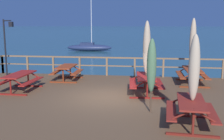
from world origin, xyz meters
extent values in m
plane|color=#2D5B6B|center=(0.00, 0.00, 0.00)|extent=(600.00, 600.00, 0.00)
cube|color=brown|center=(0.00, 0.00, 0.36)|extent=(14.61, 9.25, 0.72)
cube|color=brown|center=(0.00, 4.48, 1.77)|extent=(14.31, 0.09, 0.08)
cube|color=brown|center=(0.00, 4.48, 1.30)|extent=(14.31, 0.07, 0.06)
cube|color=brown|center=(-7.15, 4.48, 1.25)|extent=(0.10, 0.10, 1.05)
cube|color=brown|center=(-5.56, 4.48, 1.25)|extent=(0.10, 0.10, 1.05)
cube|color=brown|center=(-3.97, 4.48, 1.25)|extent=(0.10, 0.10, 1.05)
cube|color=brown|center=(-2.38, 4.48, 1.25)|extent=(0.10, 0.10, 1.05)
cube|color=brown|center=(-0.79, 4.48, 1.25)|extent=(0.10, 0.10, 1.05)
cube|color=brown|center=(0.79, 4.48, 1.25)|extent=(0.10, 0.10, 1.05)
cube|color=brown|center=(2.38, 4.48, 1.25)|extent=(0.10, 0.10, 1.05)
cube|color=brown|center=(3.97, 4.48, 1.25)|extent=(0.10, 0.10, 1.05)
cube|color=brown|center=(5.56, 4.48, 1.25)|extent=(0.10, 0.10, 1.05)
cube|color=brown|center=(-7.15, 4.48, 1.25)|extent=(0.10, 0.10, 1.05)
cube|color=maroon|center=(2.79, -2.83, 1.46)|extent=(0.89, 1.98, 0.05)
cube|color=maroon|center=(3.35, -2.87, 1.16)|extent=(0.41, 1.94, 0.04)
cube|color=maroon|center=(2.23, -2.79, 1.16)|extent=(0.41, 1.94, 0.04)
cube|color=maroon|center=(2.74, -3.61, 0.75)|extent=(1.40, 0.18, 0.06)
cylinder|color=maroon|center=(2.74, -3.61, 1.09)|extent=(0.07, 0.07, 0.74)
cylinder|color=maroon|center=(3.02, -3.63, 1.31)|extent=(0.63, 0.10, 0.37)
cylinder|color=maroon|center=(2.46, -3.60, 1.31)|extent=(0.63, 0.10, 0.37)
cube|color=maroon|center=(2.85, -2.05, 0.75)|extent=(1.40, 0.18, 0.06)
cylinder|color=maroon|center=(2.85, -2.05, 1.09)|extent=(0.07, 0.07, 0.74)
cylinder|color=maroon|center=(3.13, -2.07, 1.31)|extent=(0.63, 0.10, 0.37)
cylinder|color=maroon|center=(2.57, -2.03, 1.31)|extent=(0.63, 0.10, 0.37)
cube|color=maroon|center=(1.46, 0.80, 1.46)|extent=(0.90, 2.13, 0.05)
cube|color=maroon|center=(2.01, 0.83, 1.16)|extent=(0.42, 2.10, 0.04)
cube|color=maroon|center=(0.90, 0.76, 1.16)|extent=(0.42, 2.10, 0.04)
cube|color=maroon|center=(1.51, -0.06, 0.75)|extent=(1.40, 0.17, 0.06)
cylinder|color=maroon|center=(1.51, -0.06, 1.09)|extent=(0.07, 0.07, 0.74)
cylinder|color=maroon|center=(1.79, -0.04, 1.31)|extent=(0.63, 0.10, 0.37)
cylinder|color=maroon|center=(1.23, -0.08, 1.31)|extent=(0.63, 0.10, 0.37)
cube|color=maroon|center=(1.40, 1.66, 0.75)|extent=(1.40, 0.17, 0.06)
cylinder|color=maroon|center=(1.40, 1.66, 1.09)|extent=(0.07, 0.07, 0.74)
cylinder|color=maroon|center=(1.68, 1.68, 1.31)|extent=(0.63, 0.10, 0.37)
cylinder|color=maroon|center=(1.12, 1.64, 1.31)|extent=(0.63, 0.10, 0.37)
cube|color=maroon|center=(-4.13, 0.53, 1.46)|extent=(0.80, 2.01, 0.05)
cube|color=maroon|center=(-3.57, 0.52, 1.16)|extent=(0.32, 2.00, 0.04)
cube|color=maroon|center=(-4.69, 0.54, 1.16)|extent=(0.32, 2.00, 0.04)
cube|color=maroon|center=(-4.15, -0.28, 0.75)|extent=(1.40, 0.11, 0.06)
cylinder|color=maroon|center=(-4.15, -0.28, 1.09)|extent=(0.07, 0.07, 0.74)
cylinder|color=maroon|center=(-3.87, -0.29, 1.31)|extent=(0.63, 0.07, 0.37)
cylinder|color=maroon|center=(-4.43, -0.28, 1.31)|extent=(0.63, 0.07, 0.37)
cube|color=maroon|center=(-4.12, 1.35, 0.75)|extent=(1.40, 0.11, 0.06)
cylinder|color=maroon|center=(-4.12, 1.35, 1.09)|extent=(0.07, 0.07, 0.74)
cylinder|color=maroon|center=(-3.84, 1.35, 1.31)|extent=(0.63, 0.07, 0.37)
cylinder|color=maroon|center=(-4.40, 1.36, 1.31)|extent=(0.63, 0.07, 0.37)
cube|color=#993819|center=(3.71, 2.96, 1.46)|extent=(0.77, 2.12, 0.05)
cube|color=#993819|center=(4.27, 2.97, 1.16)|extent=(0.29, 2.12, 0.04)
cube|color=#993819|center=(3.15, 2.96, 1.16)|extent=(0.29, 2.12, 0.04)
cube|color=maroon|center=(3.71, 2.08, 0.75)|extent=(1.40, 0.08, 0.06)
cylinder|color=maroon|center=(3.71, 2.08, 1.09)|extent=(0.07, 0.07, 0.74)
cylinder|color=maroon|center=(3.99, 2.08, 1.31)|extent=(0.63, 0.06, 0.37)
cylinder|color=maroon|center=(3.43, 2.08, 1.31)|extent=(0.63, 0.06, 0.37)
cube|color=maroon|center=(3.71, 3.84, 0.75)|extent=(1.40, 0.08, 0.06)
cylinder|color=maroon|center=(3.71, 3.84, 1.09)|extent=(0.07, 0.07, 0.74)
cylinder|color=maroon|center=(3.99, 3.85, 1.31)|extent=(0.63, 0.06, 0.37)
cylinder|color=maroon|center=(3.43, 3.84, 1.31)|extent=(0.63, 0.06, 0.37)
cube|color=#993819|center=(-2.72, 2.99, 1.46)|extent=(0.79, 1.73, 0.05)
cube|color=#993819|center=(-2.16, 3.00, 1.16)|extent=(0.31, 1.72, 0.04)
cube|color=#993819|center=(-3.27, 2.98, 1.16)|extent=(0.31, 1.72, 0.04)
cube|color=maroon|center=(-2.70, 2.31, 0.75)|extent=(1.40, 0.10, 0.06)
cylinder|color=maroon|center=(-2.70, 2.31, 1.09)|extent=(0.07, 0.07, 0.74)
cylinder|color=maroon|center=(-2.42, 2.32, 1.31)|extent=(0.63, 0.07, 0.37)
cylinder|color=maroon|center=(-2.98, 2.31, 1.31)|extent=(0.63, 0.07, 0.37)
cube|color=maroon|center=(-2.73, 3.67, 0.75)|extent=(1.40, 0.10, 0.06)
cylinder|color=maroon|center=(-2.73, 3.67, 1.09)|extent=(0.07, 0.07, 0.74)
cylinder|color=maroon|center=(-2.45, 3.68, 1.31)|extent=(0.63, 0.07, 0.37)
cylinder|color=maroon|center=(-3.01, 3.67, 1.31)|extent=(0.63, 0.07, 0.37)
cylinder|color=#4C3828|center=(2.83, -2.81, 2.00)|extent=(0.06, 0.06, 2.55)
ellipsoid|color=tan|center=(2.83, -2.81, 2.45)|extent=(0.32, 0.32, 1.94)
cylinder|color=#71614F|center=(2.83, -2.81, 2.30)|extent=(0.21, 0.21, 0.05)
cone|color=#4C3828|center=(2.83, -2.81, 3.34)|extent=(0.10, 0.10, 0.14)
cylinder|color=#4C3828|center=(1.46, 0.78, 2.18)|extent=(0.06, 0.06, 2.92)
ellipsoid|color=tan|center=(1.46, 0.78, 2.70)|extent=(0.32, 0.32, 2.22)
cylinder|color=#71614F|center=(1.46, 0.78, 2.53)|extent=(0.21, 0.21, 0.05)
cone|color=#4C3828|center=(1.46, 0.78, 3.72)|extent=(0.10, 0.10, 0.14)
cylinder|color=#4C3828|center=(1.64, -1.73, 1.90)|extent=(0.06, 0.06, 2.36)
ellipsoid|color=#4C704C|center=(1.64, -1.73, 2.32)|extent=(0.32, 0.32, 1.79)
cylinder|color=#2D432D|center=(1.64, -1.73, 2.19)|extent=(0.21, 0.21, 0.05)
cone|color=#4C3828|center=(1.64, -1.73, 3.15)|extent=(0.10, 0.10, 0.14)
cylinder|color=#4C3828|center=(3.67, 2.95, 2.25)|extent=(0.06, 0.06, 3.06)
ellipsoid|color=tan|center=(3.67, 2.95, 2.80)|extent=(0.32, 0.32, 2.33)
cylinder|color=#71614F|center=(3.67, 2.95, 2.62)|extent=(0.21, 0.21, 0.05)
cone|color=#4C3828|center=(3.67, 2.95, 3.85)|extent=(0.10, 0.10, 0.14)
cylinder|color=black|center=(-6.60, 3.93, 2.32)|extent=(0.09, 0.09, 3.20)
cylinder|color=black|center=(-6.34, 3.85, 3.84)|extent=(0.54, 0.22, 0.06)
cube|color=black|center=(-6.08, 3.77, 3.64)|extent=(0.20, 0.20, 0.28)
sphere|color=#F4E08C|center=(-6.08, 3.77, 3.64)|extent=(0.14, 0.14, 0.14)
ellipsoid|color=navy|center=(-6.28, 25.05, 0.45)|extent=(6.10, 2.06, 0.90)
cube|color=#202949|center=(-6.58, 25.03, 0.95)|extent=(1.87, 1.21, 0.36)
cylinder|color=silver|center=(-5.98, 25.07, 4.22)|extent=(0.10, 0.10, 7.00)
camera|label=1|loc=(1.50, -10.67, 3.71)|focal=43.56mm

